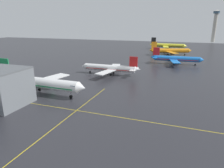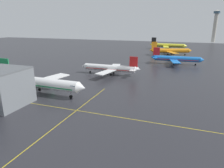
{
  "view_description": "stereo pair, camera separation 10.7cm",
  "coord_description": "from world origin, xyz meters",
  "px_view_note": "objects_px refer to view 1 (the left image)",
  "views": [
    {
      "loc": [
        30.23,
        -14.05,
        26.04
      ],
      "look_at": [
        5.65,
        53.76,
        4.46
      ],
      "focal_mm": 32.55,
      "sensor_mm": 36.0,
      "label": 1
    },
    {
      "loc": [
        30.33,
        -14.01,
        26.04
      ],
      "look_at": [
        5.65,
        53.76,
        4.46
      ],
      "focal_mm": 32.55,
      "sensor_mm": 36.0,
      "label": 2
    }
  ],
  "objects_px": {
    "airliner_third_row": "(110,68)",
    "airliner_distant_taxiway": "(167,45)",
    "airliner_second_row": "(37,83)",
    "airliner_far_right_stand": "(170,51)",
    "control_tower": "(215,24)",
    "airliner_far_left_stand": "(176,59)"
  },
  "relations": [
    {
      "from": "airliner_far_left_stand",
      "to": "airliner_distant_taxiway",
      "type": "xyz_separation_m",
      "value": [
        -12.97,
        80.6,
        0.42
      ]
    },
    {
      "from": "airliner_far_left_stand",
      "to": "control_tower",
      "type": "height_order",
      "value": "control_tower"
    },
    {
      "from": "airliner_second_row",
      "to": "airliner_far_right_stand",
      "type": "height_order",
      "value": "airliner_second_row"
    },
    {
      "from": "airliner_far_right_stand",
      "to": "airliner_distant_taxiway",
      "type": "xyz_separation_m",
      "value": [
        -5.89,
        40.3,
        0.23
      ]
    },
    {
      "from": "airliner_third_row",
      "to": "airliner_far_left_stand",
      "type": "relative_size",
      "value": 0.96
    },
    {
      "from": "airliner_third_row",
      "to": "airliner_far_right_stand",
      "type": "height_order",
      "value": "airliner_far_right_stand"
    },
    {
      "from": "airliner_far_right_stand",
      "to": "airliner_distant_taxiway",
      "type": "bearing_deg",
      "value": 98.31
    },
    {
      "from": "airliner_second_row",
      "to": "control_tower",
      "type": "bearing_deg",
      "value": 72.11
    },
    {
      "from": "airliner_third_row",
      "to": "airliner_distant_taxiway",
      "type": "height_order",
      "value": "airliner_distant_taxiway"
    },
    {
      "from": "airliner_third_row",
      "to": "airliner_far_left_stand",
      "type": "bearing_deg",
      "value": 53.35
    },
    {
      "from": "airliner_second_row",
      "to": "airliner_third_row",
      "type": "distance_m",
      "value": 41.08
    },
    {
      "from": "airliner_second_row",
      "to": "control_tower",
      "type": "xyz_separation_m",
      "value": [
        87.38,
        270.7,
        20.98
      ]
    },
    {
      "from": "airliner_distant_taxiway",
      "to": "airliner_third_row",
      "type": "bearing_deg",
      "value": -98.39
    },
    {
      "from": "airliner_distant_taxiway",
      "to": "control_tower",
      "type": "xyz_separation_m",
      "value": [
        53.74,
        110.45,
        21.3
      ]
    },
    {
      "from": "airliner_second_row",
      "to": "airliner_distant_taxiway",
      "type": "bearing_deg",
      "value": 78.14
    },
    {
      "from": "airliner_third_row",
      "to": "airliner_second_row",
      "type": "bearing_deg",
      "value": -112.35
    },
    {
      "from": "airliner_third_row",
      "to": "control_tower",
      "type": "relative_size",
      "value": 0.74
    },
    {
      "from": "airliner_third_row",
      "to": "airliner_distant_taxiway",
      "type": "xyz_separation_m",
      "value": [
        18.02,
        122.25,
        0.57
      ]
    },
    {
      "from": "airliner_third_row",
      "to": "control_tower",
      "type": "height_order",
      "value": "control_tower"
    },
    {
      "from": "airliner_far_left_stand",
      "to": "airliner_far_right_stand",
      "type": "bearing_deg",
      "value": 99.97
    },
    {
      "from": "airliner_third_row",
      "to": "airliner_far_right_stand",
      "type": "relative_size",
      "value": 0.93
    },
    {
      "from": "control_tower",
      "to": "airliner_third_row",
      "type": "bearing_deg",
      "value": -107.14
    }
  ]
}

